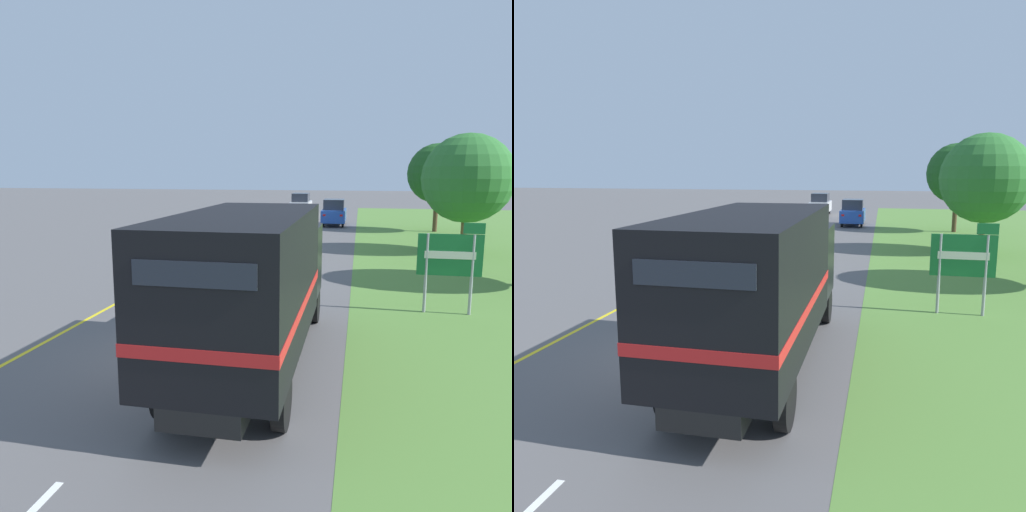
# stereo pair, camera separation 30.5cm
# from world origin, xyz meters

# --- Properties ---
(ground_plane) EXTENTS (200.00, 200.00, 0.00)m
(ground_plane) POSITION_xyz_m (0.00, 0.00, 0.00)
(ground_plane) COLOR #5B5959
(edge_line_yellow) EXTENTS (0.12, 63.71, 0.01)m
(edge_line_yellow) POSITION_xyz_m (-3.70, 16.55, 0.00)
(edge_line_yellow) COLOR yellow
(edge_line_yellow) RESTS_ON ground
(centre_dash_near) EXTENTS (0.12, 2.60, 0.01)m
(centre_dash_near) POSITION_xyz_m (0.00, 0.53, 0.00)
(centre_dash_near) COLOR white
(centre_dash_near) RESTS_ON ground
(centre_dash_mid_a) EXTENTS (0.12, 2.60, 0.01)m
(centre_dash_mid_a) POSITION_xyz_m (0.00, 7.13, 0.00)
(centre_dash_mid_a) COLOR white
(centre_dash_mid_a) RESTS_ON ground
(centre_dash_mid_b) EXTENTS (0.12, 2.60, 0.01)m
(centre_dash_mid_b) POSITION_xyz_m (0.00, 13.73, 0.00)
(centre_dash_mid_b) COLOR white
(centre_dash_mid_b) RESTS_ON ground
(centre_dash_far) EXTENTS (0.12, 2.60, 0.01)m
(centre_dash_far) POSITION_xyz_m (0.00, 20.33, 0.00)
(centre_dash_far) COLOR white
(centre_dash_far) RESTS_ON ground
(centre_dash_farthest) EXTENTS (0.12, 2.60, 0.01)m
(centre_dash_farthest) POSITION_xyz_m (0.00, 26.93, 0.00)
(centre_dash_farthest) COLOR white
(centre_dash_farthest) RESTS_ON ground
(horse_trailer_truck) EXTENTS (2.38, 8.20, 3.44)m
(horse_trailer_truck) POSITION_xyz_m (1.76, -0.26, 1.94)
(horse_trailer_truck) COLOR black
(horse_trailer_truck) RESTS_ON ground
(lead_car_white) EXTENTS (1.80, 4.54, 1.97)m
(lead_car_white) POSITION_xyz_m (-1.72, 14.04, 0.99)
(lead_car_white) COLOR black
(lead_car_white) RESTS_ON ground
(lead_car_blue_ahead) EXTENTS (1.80, 3.92, 2.06)m
(lead_car_blue_ahead) POSITION_xyz_m (1.95, 29.12, 1.02)
(lead_car_blue_ahead) COLOR black
(lead_car_blue_ahead) RESTS_ON ground
(lead_car_white_ahead) EXTENTS (1.80, 4.00, 2.10)m
(lead_car_white_ahead) POSITION_xyz_m (-1.74, 38.36, 1.04)
(lead_car_white_ahead) COLOR black
(lead_car_white_ahead) RESTS_ON ground
(highway_sign) EXTENTS (1.85, 0.09, 2.75)m
(highway_sign) POSITION_xyz_m (6.61, 5.03, 1.72)
(highway_sign) COLOR #9E9EA3
(highway_sign) RESTS_ON ground
(roadside_tree_mid) EXTENTS (4.58, 4.58, 6.15)m
(roadside_tree_mid) POSITION_xyz_m (9.27, 17.20, 3.86)
(roadside_tree_mid) COLOR brown
(roadside_tree_mid) RESTS_ON ground
(roadside_tree_far) EXTENTS (4.12, 4.12, 6.13)m
(roadside_tree_far) POSITION_xyz_m (9.13, 26.50, 4.06)
(roadside_tree_far) COLOR #4C3823
(roadside_tree_far) RESTS_ON ground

